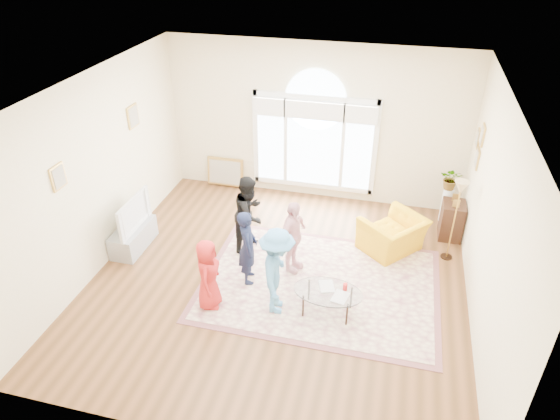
% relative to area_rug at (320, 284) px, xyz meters
% --- Properties ---
extents(ground, '(6.00, 6.00, 0.00)m').
position_rel_area_rug_xyz_m(ground, '(-0.69, -0.07, -0.01)').
color(ground, '#53351B').
rests_on(ground, ground).
extents(room_shell, '(6.00, 6.00, 6.00)m').
position_rel_area_rug_xyz_m(room_shell, '(-0.68, 2.76, 1.56)').
color(room_shell, beige).
rests_on(room_shell, ground).
extents(area_rug, '(3.60, 2.60, 0.02)m').
position_rel_area_rug_xyz_m(area_rug, '(0.00, 0.00, 0.00)').
color(area_rug, '#F2E6BA').
rests_on(area_rug, ground).
extents(rug_border, '(3.80, 2.80, 0.01)m').
position_rel_area_rug_xyz_m(rug_border, '(-0.00, 0.00, -0.00)').
color(rug_border, '#844C50').
rests_on(rug_border, ground).
extents(tv_console, '(0.45, 1.00, 0.42)m').
position_rel_area_rug_xyz_m(tv_console, '(-3.44, 0.23, 0.20)').
color(tv_console, '#999DA2').
rests_on(tv_console, ground).
extents(television, '(0.17, 1.04, 0.60)m').
position_rel_area_rug_xyz_m(television, '(-3.43, 0.23, 0.71)').
color(television, black).
rests_on(television, tv_console).
extents(coffee_table, '(1.05, 0.69, 0.54)m').
position_rel_area_rug_xyz_m(coffee_table, '(0.22, -0.62, 0.39)').
color(coffee_table, silver).
rests_on(coffee_table, ground).
extents(armchair, '(1.32, 1.33, 0.65)m').
position_rel_area_rug_xyz_m(armchair, '(1.06, 1.26, 0.32)').
color(armchair, yellow).
rests_on(armchair, ground).
extents(side_cabinet, '(0.40, 0.50, 0.70)m').
position_rel_area_rug_xyz_m(side_cabinet, '(2.09, 1.98, 0.34)').
color(side_cabinet, black).
rests_on(side_cabinet, ground).
extents(floor_lamp, '(0.28, 0.28, 1.51)m').
position_rel_area_rug_xyz_m(floor_lamp, '(2.03, 1.28, 1.27)').
color(floor_lamp, black).
rests_on(floor_lamp, ground).
extents(plant_pedestal, '(0.20, 0.20, 0.70)m').
position_rel_area_rug_xyz_m(plant_pedestal, '(2.01, 2.52, 0.34)').
color(plant_pedestal, white).
rests_on(plant_pedestal, ground).
extents(potted_plant, '(0.46, 0.42, 0.44)m').
position_rel_area_rug_xyz_m(potted_plant, '(2.01, 2.52, 0.91)').
color(potted_plant, '#33722D').
rests_on(potted_plant, plant_pedestal).
extents(leaning_picture, '(0.80, 0.14, 0.62)m').
position_rel_area_rug_xyz_m(leaning_picture, '(-2.61, 2.83, -0.01)').
color(leaning_picture, tan).
rests_on(leaning_picture, ground).
extents(child_red, '(0.44, 0.61, 1.15)m').
position_rel_area_rug_xyz_m(child_red, '(-1.55, -0.89, 0.59)').
color(child_red, red).
rests_on(child_red, area_rug).
extents(child_navy, '(0.43, 0.54, 1.28)m').
position_rel_area_rug_xyz_m(child_navy, '(-1.16, -0.16, 0.65)').
color(child_navy, '#141A34').
rests_on(child_navy, area_rug).
extents(child_black, '(0.64, 0.76, 1.41)m').
position_rel_area_rug_xyz_m(child_black, '(-1.39, 0.71, 0.71)').
color(child_black, black).
rests_on(child_black, area_rug).
extents(child_pink, '(0.54, 0.82, 1.29)m').
position_rel_area_rug_xyz_m(child_pink, '(-0.53, 0.28, 0.66)').
color(child_pink, '#ECABB2').
rests_on(child_pink, area_rug).
extents(child_blue, '(0.66, 0.98, 1.41)m').
position_rel_area_rug_xyz_m(child_blue, '(-0.53, -0.73, 0.72)').
color(child_blue, '#4C8FC8').
rests_on(child_blue, area_rug).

